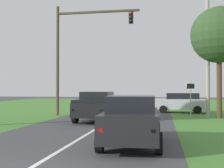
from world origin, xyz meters
TOP-DOWN VIEW (x-y plane):
  - ground_plane at (0.00, 9.43)m, footprint 120.00×120.00m
  - red_suv_near at (2.29, 4.93)m, footprint 2.25×4.66m
  - pickup_truck_lead at (-0.73, 12.43)m, footprint 2.44×5.04m
  - traffic_light at (-3.27, 16.03)m, footprint 6.66×0.40m
  - keep_moving_sign at (5.33, 14.75)m, footprint 0.60×0.09m
  - oak_tree_right at (7.42, 15.77)m, footprint 4.02×4.02m
  - crossing_suv_far at (4.97, 20.14)m, footprint 4.60×2.20m
  - utility_pole_right at (6.67, 15.98)m, footprint 0.28×0.28m

SIDE VIEW (x-z plane):
  - ground_plane at x=0.00m, z-range 0.00..0.00m
  - crossing_suv_far at x=4.97m, z-range 0.05..1.78m
  - pickup_truck_lead at x=-0.73m, z-range 0.02..1.92m
  - red_suv_near at x=2.29m, z-range 0.06..1.89m
  - keep_moving_sign at x=5.33m, z-range 0.36..3.00m
  - utility_pole_right at x=6.67m, z-range 0.00..8.52m
  - traffic_light at x=-3.27m, z-range 1.26..9.96m
  - oak_tree_right at x=7.42m, z-range 1.94..9.92m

